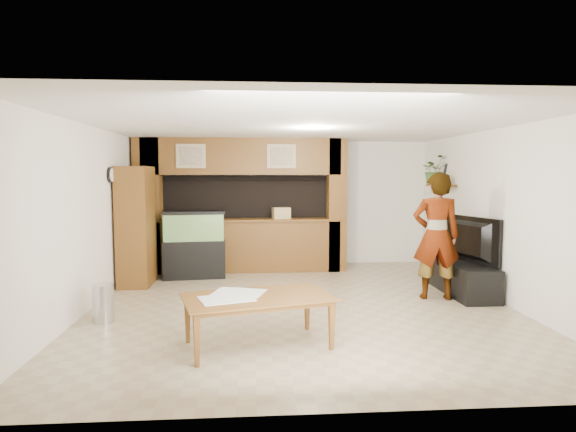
{
  "coord_description": "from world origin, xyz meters",
  "views": [
    {
      "loc": [
        -0.68,
        -6.91,
        1.91
      ],
      "look_at": [
        -0.14,
        0.6,
        1.26
      ],
      "focal_mm": 30.0,
      "sensor_mm": 36.0,
      "label": 1
    }
  ],
  "objects": [
    {
      "name": "trash_can",
      "position": [
        -2.63,
        -0.66,
        0.25
      ],
      "size": [
        0.27,
        0.27,
        0.5
      ],
      "primitive_type": "cylinder",
      "color": "#B2B2B7",
      "rests_on": "floor"
    },
    {
      "name": "aquarium",
      "position": [
        -1.78,
        1.95,
        0.61
      ],
      "size": [
        1.12,
        0.42,
        1.24
      ],
      "rotation": [
        0.0,
        0.0,
        0.1
      ],
      "color": "black",
      "rests_on": "floor"
    },
    {
      "name": "microphone",
      "position": [
        2.15,
        0.03,
        1.99
      ],
      "size": [
        0.04,
        0.11,
        0.17
      ],
      "primitive_type": "cylinder",
      "rotation": [
        0.44,
        0.0,
        0.0
      ],
      "color": "black",
      "rests_on": "person"
    },
    {
      "name": "person",
      "position": [
        2.1,
        0.19,
        0.97
      ],
      "size": [
        0.77,
        0.57,
        1.94
      ],
      "primitive_type": "imported",
      "rotation": [
        0.0,
        0.0,
        2.98
      ],
      "color": "#A07B57",
      "rests_on": "floor"
    },
    {
      "name": "potted_plant",
      "position": [
        2.82,
        2.23,
        2.0
      ],
      "size": [
        0.59,
        0.55,
        0.55
      ],
      "primitive_type": "imported",
      "rotation": [
        0.0,
        0.0,
        0.26
      ],
      "color": "#335A24",
      "rests_on": "wall_shelf"
    },
    {
      "name": "newspaper_b",
      "position": [
        -0.86,
        -1.53,
        0.57
      ],
      "size": [
        0.66,
        0.56,
        0.01
      ],
      "primitive_type": "cube",
      "rotation": [
        0.0,
        0.0,
        -0.3
      ],
      "color": "silver",
      "rests_on": "dining_table"
    },
    {
      "name": "wall_shelf",
      "position": [
        2.85,
        1.95,
        1.7
      ],
      "size": [
        0.25,
        0.9,
        0.04
      ],
      "primitive_type": "cube",
      "color": "brown",
      "rests_on": "wall_right"
    },
    {
      "name": "wall_right",
      "position": [
        3.0,
        0.0,
        1.3
      ],
      "size": [
        0.0,
        6.5,
        6.5
      ],
      "primitive_type": "plane",
      "rotation": [
        1.57,
        0.0,
        -1.57
      ],
      "color": "white",
      "rests_on": "floor"
    },
    {
      "name": "ceiling",
      "position": [
        0.0,
        0.0,
        2.6
      ],
      "size": [
        6.5,
        6.5,
        0.0
      ],
      "primitive_type": "plane",
      "color": "white",
      "rests_on": "wall_back"
    },
    {
      "name": "tv_stand",
      "position": [
        2.65,
        0.44,
        0.26
      ],
      "size": [
        0.56,
        1.54,
        0.51
      ],
      "primitive_type": "cube",
      "color": "black",
      "rests_on": "floor"
    },
    {
      "name": "dining_table",
      "position": [
        -0.63,
        -1.72,
        0.28
      ],
      "size": [
        1.79,
        1.28,
        0.57
      ],
      "primitive_type": "imported",
      "rotation": [
        0.0,
        0.0,
        0.26
      ],
      "color": "brown",
      "rests_on": "floor"
    },
    {
      "name": "partition",
      "position": [
        -0.95,
        2.64,
        1.31
      ],
      "size": [
        4.2,
        0.99,
        2.6
      ],
      "color": "brown",
      "rests_on": "floor"
    },
    {
      "name": "newspaper_a",
      "position": [
        -0.98,
        -1.79,
        0.57
      ],
      "size": [
        0.66,
        0.56,
        0.01
      ],
      "primitive_type": "cube",
      "rotation": [
        0.0,
        0.0,
        0.32
      ],
      "color": "silver",
      "rests_on": "dining_table"
    },
    {
      "name": "wall_clock",
      "position": [
        -2.97,
        1.0,
        1.9
      ],
      "size": [
        0.05,
        0.25,
        0.25
      ],
      "color": "black",
      "rests_on": "wall_left"
    },
    {
      "name": "counter_box",
      "position": [
        -0.14,
        2.45,
        1.15
      ],
      "size": [
        0.37,
        0.28,
        0.22
      ],
      "primitive_type": "cube",
      "rotation": [
        0.0,
        0.0,
        0.2
      ],
      "color": "tan",
      "rests_on": "partition"
    },
    {
      "name": "television",
      "position": [
        2.65,
        0.44,
        0.88
      ],
      "size": [
        0.51,
        1.27,
        0.73
      ],
      "primitive_type": "imported",
      "rotation": [
        0.0,
        0.0,
        1.85
      ],
      "color": "black",
      "rests_on": "tv_stand"
    },
    {
      "name": "wall_back",
      "position": [
        0.0,
        3.25,
        1.3
      ],
      "size": [
        6.0,
        0.0,
        6.0
      ],
      "primitive_type": "plane",
      "rotation": [
        1.57,
        0.0,
        0.0
      ],
      "color": "white",
      "rests_on": "floor"
    },
    {
      "name": "floor",
      "position": [
        0.0,
        0.0,
        0.0
      ],
      "size": [
        6.5,
        6.5,
        0.0
      ],
      "primitive_type": "plane",
      "color": "tan",
      "rests_on": "ground"
    },
    {
      "name": "photo_frame",
      "position": [
        2.85,
        1.66,
        1.81
      ],
      "size": [
        0.03,
        0.14,
        0.18
      ],
      "primitive_type": "cube",
      "rotation": [
        0.0,
        0.0,
        -0.0
      ],
      "color": "tan",
      "rests_on": "wall_shelf"
    },
    {
      "name": "pantry_cabinet",
      "position": [
        -2.7,
        1.46,
        1.02
      ],
      "size": [
        0.51,
        0.84,
        2.04
      ],
      "primitive_type": "cube",
      "color": "brown",
      "rests_on": "floor"
    },
    {
      "name": "wall_left",
      "position": [
        -3.0,
        0.0,
        1.3
      ],
      "size": [
        0.0,
        6.5,
        6.5
      ],
      "primitive_type": "plane",
      "rotation": [
        1.57,
        0.0,
        1.57
      ],
      "color": "white",
      "rests_on": "floor"
    }
  ]
}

